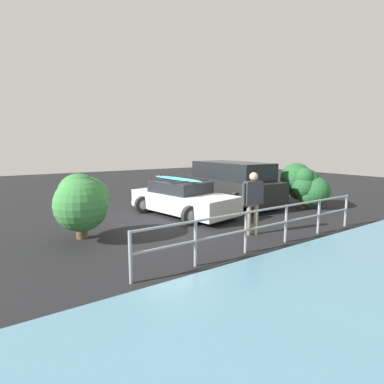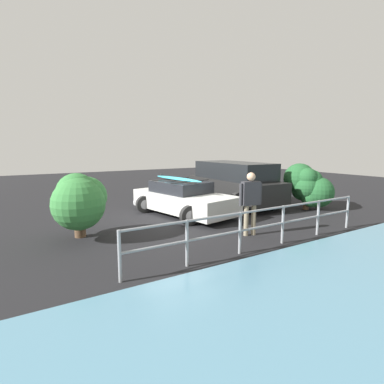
% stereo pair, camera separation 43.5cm
% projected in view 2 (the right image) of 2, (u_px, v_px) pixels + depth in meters
% --- Properties ---
extents(ground_plane, '(44.00, 44.00, 0.02)m').
position_uv_depth(ground_plane, '(177.00, 219.00, 10.78)').
color(ground_plane, black).
rests_on(ground_plane, ground).
extents(sedan_car, '(2.94, 4.52, 1.55)m').
position_uv_depth(sedan_car, '(183.00, 198.00, 11.34)').
color(sedan_car, silver).
rests_on(sedan_car, ground).
extents(suv_car, '(2.81, 5.12, 1.89)m').
position_uv_depth(suv_car, '(234.00, 183.00, 13.33)').
color(suv_car, black).
rests_on(suv_car, ground).
extents(person_bystander, '(0.70, 0.32, 1.84)m').
position_uv_depth(person_bystander, '(251.00, 198.00, 8.60)').
color(person_bystander, gray).
rests_on(person_bystander, ground).
extents(railing_fence, '(7.48, 0.08, 1.03)m').
position_uv_depth(railing_fence, '(263.00, 222.00, 7.54)').
color(railing_fence, gray).
rests_on(railing_fence, ground).
extents(bush_near_left, '(1.58, 1.92, 1.86)m').
position_uv_depth(bush_near_left, '(79.00, 200.00, 8.27)').
color(bush_near_left, brown).
rests_on(bush_near_left, ground).
extents(bush_near_right, '(1.55, 2.02, 1.87)m').
position_uv_depth(bush_near_right, '(308.00, 186.00, 12.34)').
color(bush_near_right, brown).
rests_on(bush_near_right, ground).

